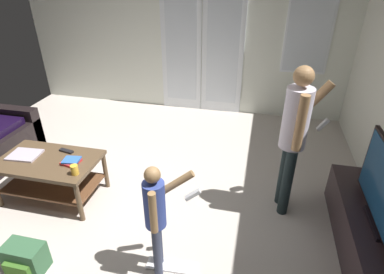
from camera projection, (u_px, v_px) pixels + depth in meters
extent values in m
cube|color=#BCB0A5|center=(124.00, 200.00, 3.49)|extent=(5.49, 5.43, 0.02)
cube|color=silver|center=(182.00, 35.00, 5.15)|extent=(5.49, 0.06, 2.56)
cube|color=white|center=(181.00, 53.00, 5.25)|extent=(0.69, 0.02, 2.04)
cube|color=silver|center=(181.00, 50.00, 5.22)|extent=(0.53, 0.01, 1.74)
cube|color=white|center=(223.00, 55.00, 5.12)|extent=(0.69, 0.02, 2.04)
cube|color=silver|center=(223.00, 52.00, 5.08)|extent=(0.53, 0.01, 1.74)
cube|color=white|center=(309.00, 28.00, 4.64)|extent=(0.69, 0.02, 1.36)
cube|color=silver|center=(309.00, 28.00, 4.62)|extent=(0.63, 0.01, 1.30)
cube|color=black|center=(11.00, 125.00, 4.45)|extent=(0.89, 0.16, 0.57)
cube|color=brown|center=(48.00, 161.00, 3.32)|extent=(1.05, 0.64, 0.04)
cube|color=brown|center=(54.00, 183.00, 3.47)|extent=(0.97, 0.56, 0.02)
cylinder|color=brown|center=(79.00, 203.00, 3.10)|extent=(0.05, 0.05, 0.45)
cylinder|color=brown|center=(31.00, 160.00, 3.78)|extent=(0.05, 0.05, 0.45)
cylinder|color=brown|center=(105.00, 171.00, 3.58)|extent=(0.05, 0.05, 0.45)
cube|color=#2F2125|center=(368.00, 242.00, 2.69)|extent=(0.40, 1.76, 0.40)
cube|color=black|center=(375.00, 223.00, 2.59)|extent=(0.08, 0.40, 0.04)
cube|color=navy|center=(384.00, 192.00, 2.43)|extent=(0.00, 1.08, 0.56)
cylinder|color=#1C282A|center=(287.00, 183.00, 3.13)|extent=(0.11, 0.11, 0.76)
cylinder|color=#1C282A|center=(284.00, 173.00, 3.28)|extent=(0.11, 0.11, 0.76)
cylinder|color=silver|center=(296.00, 119.00, 2.87)|extent=(0.25, 0.25, 0.59)
sphere|color=#9F754A|center=(304.00, 76.00, 2.68)|extent=(0.18, 0.18, 0.18)
cylinder|color=#9F754A|center=(301.00, 124.00, 2.71)|extent=(0.09, 0.09, 0.53)
cylinder|color=#9F754A|center=(311.00, 104.00, 2.97)|extent=(0.39, 0.14, 0.48)
cube|color=white|center=(323.00, 125.00, 3.06)|extent=(0.11, 0.05, 0.13)
cylinder|color=#383E54|center=(157.00, 253.00, 2.53)|extent=(0.07, 0.07, 0.52)
cylinder|color=#383E54|center=(158.00, 242.00, 2.62)|extent=(0.07, 0.07, 0.52)
cylinder|color=#364795|center=(155.00, 205.00, 2.35)|extent=(0.17, 0.17, 0.40)
sphere|color=#9B744A|center=(152.00, 175.00, 2.22)|extent=(0.12, 0.12, 0.12)
cylinder|color=#9B744A|center=(153.00, 213.00, 2.24)|extent=(0.06, 0.06, 0.36)
cylinder|color=#9B744A|center=(174.00, 185.00, 2.41)|extent=(0.33, 0.14, 0.25)
cube|color=white|center=(193.00, 195.00, 2.46)|extent=(0.14, 0.07, 0.11)
cylinder|color=#2C3427|center=(8.00, 132.00, 4.85)|extent=(0.26, 0.26, 0.02)
cube|color=#355F3E|center=(26.00, 257.00, 2.64)|extent=(0.33, 0.19, 0.27)
cube|color=#3F6F26|center=(17.00, 271.00, 2.56)|extent=(0.23, 0.04, 0.13)
cube|color=white|center=(172.00, 266.00, 2.71)|extent=(0.45, 0.16, 0.02)
cube|color=silver|center=(172.00, 265.00, 2.71)|extent=(0.40, 0.12, 0.00)
cube|color=#B7ACBB|center=(25.00, 155.00, 3.37)|extent=(0.34, 0.27, 0.02)
cylinder|color=gold|center=(75.00, 170.00, 3.06)|extent=(0.07, 0.07, 0.10)
cube|color=black|center=(66.00, 151.00, 3.44)|extent=(0.18, 0.08, 0.02)
cube|color=red|center=(71.00, 162.00, 3.25)|extent=(0.19, 0.19, 0.03)
cube|color=#3164BA|center=(71.00, 160.00, 3.24)|extent=(0.18, 0.16, 0.02)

